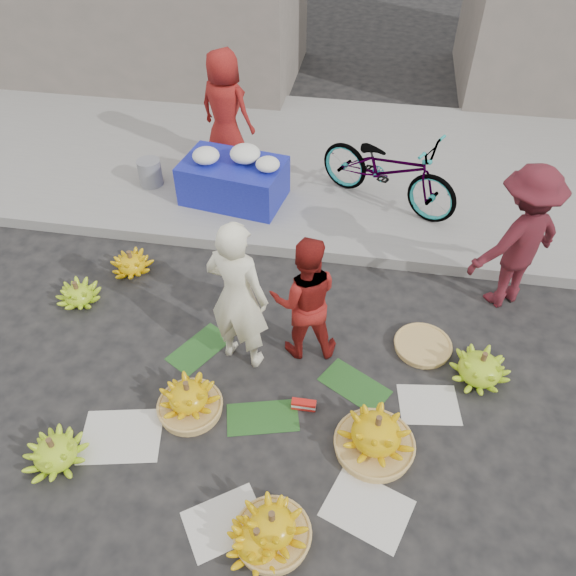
% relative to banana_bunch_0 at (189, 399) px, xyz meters
% --- Properties ---
extents(ground, '(80.00, 80.00, 0.00)m').
position_rel_banana_bunch_0_xyz_m(ground, '(0.77, 0.23, -0.17)').
color(ground, black).
rests_on(ground, ground).
extents(curb, '(40.00, 0.25, 0.15)m').
position_rel_banana_bunch_0_xyz_m(curb, '(0.77, 2.43, -0.10)').
color(curb, gray).
rests_on(curb, ground).
extents(sidewalk, '(40.00, 4.00, 0.12)m').
position_rel_banana_bunch_0_xyz_m(sidewalk, '(0.77, 4.53, -0.11)').
color(sidewalk, gray).
rests_on(sidewalk, ground).
extents(newspaper_scatter, '(3.20, 1.80, 0.00)m').
position_rel_banana_bunch_0_xyz_m(newspaper_scatter, '(0.77, -0.57, -0.17)').
color(newspaper_scatter, silver).
rests_on(newspaper_scatter, ground).
extents(banana_leaves, '(2.00, 1.00, 0.00)m').
position_rel_banana_bunch_0_xyz_m(banana_leaves, '(0.67, 0.43, -0.17)').
color(banana_leaves, '#1A4818').
rests_on(banana_leaves, ground).
extents(banana_bunch_0, '(0.59, 0.59, 0.41)m').
position_rel_banana_bunch_0_xyz_m(banana_bunch_0, '(0.00, 0.00, 0.00)').
color(banana_bunch_0, '#B1894A').
rests_on(banana_bunch_0, ground).
extents(banana_bunch_1, '(0.54, 0.54, 0.32)m').
position_rel_banana_bunch_0_xyz_m(banana_bunch_1, '(-0.96, -0.68, -0.03)').
color(banana_bunch_1, '#83BB1A').
rests_on(banana_bunch_1, ground).
extents(banana_bunch_2, '(0.58, 0.58, 0.41)m').
position_rel_banana_bunch_0_xyz_m(banana_bunch_2, '(0.97, -1.02, 0.00)').
color(banana_bunch_2, '#B1894A').
rests_on(banana_bunch_2, ground).
extents(banana_bunch_3, '(0.60, 0.60, 0.30)m').
position_rel_banana_bunch_0_xyz_m(banana_bunch_3, '(0.87, -1.12, -0.04)').
color(banana_bunch_3, yellow).
rests_on(banana_bunch_3, ground).
extents(banana_bunch_4, '(0.75, 0.75, 0.46)m').
position_rel_banana_bunch_0_xyz_m(banana_bunch_4, '(1.69, -0.11, 0.03)').
color(banana_bunch_4, '#B1894A').
rests_on(banana_bunch_4, ground).
extents(banana_bunch_5, '(0.66, 0.66, 0.36)m').
position_rel_banana_bunch_0_xyz_m(banana_bunch_5, '(2.64, 0.83, -0.01)').
color(banana_bunch_5, '#83BB1A').
rests_on(banana_bunch_5, ground).
extents(banana_bunch_6, '(0.45, 0.45, 0.29)m').
position_rel_banana_bunch_0_xyz_m(banana_bunch_6, '(-1.63, 1.18, -0.05)').
color(banana_bunch_6, '#83BB1A').
rests_on(banana_bunch_6, ground).
extents(banana_bunch_7, '(0.53, 0.53, 0.29)m').
position_rel_banana_bunch_0_xyz_m(banana_bunch_7, '(-1.24, 1.77, -0.05)').
color(banana_bunch_7, yellow).
rests_on(banana_bunch_7, ground).
extents(basket_spare, '(0.71, 0.71, 0.06)m').
position_rel_banana_bunch_0_xyz_m(basket_spare, '(2.11, 1.12, -0.14)').
color(basket_spare, '#B1894A').
rests_on(basket_spare, ground).
extents(incense_stack, '(0.23, 0.07, 0.09)m').
position_rel_banana_bunch_0_xyz_m(incense_stack, '(1.03, 0.20, -0.12)').
color(incense_stack, red).
rests_on(incense_stack, ground).
extents(vendor_cream, '(0.69, 0.54, 1.65)m').
position_rel_banana_bunch_0_xyz_m(vendor_cream, '(0.32, 0.72, 0.66)').
color(vendor_cream, white).
rests_on(vendor_cream, ground).
extents(vendor_red, '(0.76, 0.64, 1.38)m').
position_rel_banana_bunch_0_xyz_m(vendor_red, '(0.91, 0.93, 0.52)').
color(vendor_red, maroon).
rests_on(vendor_red, ground).
extents(man_striped, '(1.23, 1.12, 1.66)m').
position_rel_banana_bunch_0_xyz_m(man_striped, '(2.96, 2.02, 0.66)').
color(man_striped, maroon).
rests_on(man_striped, ground).
extents(flower_table, '(1.40, 1.00, 0.75)m').
position_rel_banana_bunch_0_xyz_m(flower_table, '(-0.36, 3.27, 0.26)').
color(flower_table, '#171C96').
rests_on(flower_table, sidewalk).
extents(grey_bucket, '(0.32, 0.32, 0.36)m').
position_rel_banana_bunch_0_xyz_m(grey_bucket, '(-1.58, 3.43, 0.13)').
color(grey_bucket, slate).
rests_on(grey_bucket, sidewalk).
extents(flower_vendor, '(0.93, 0.76, 1.63)m').
position_rel_banana_bunch_0_xyz_m(flower_vendor, '(-0.66, 4.16, 0.76)').
color(flower_vendor, maroon).
rests_on(flower_vendor, sidewalk).
extents(bicycle, '(1.47, 2.02, 1.01)m').
position_rel_banana_bunch_0_xyz_m(bicycle, '(1.61, 3.51, 0.45)').
color(bicycle, gray).
rests_on(bicycle, sidewalk).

